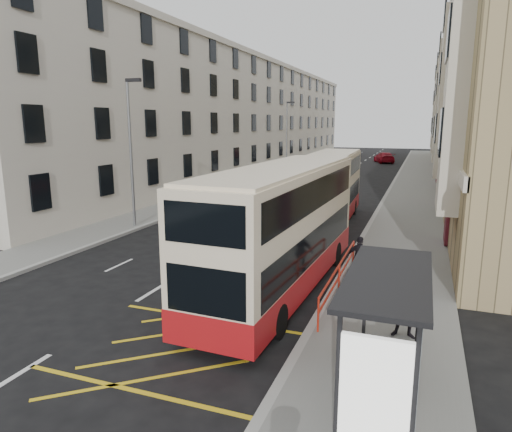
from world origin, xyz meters
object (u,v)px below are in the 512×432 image
at_px(street_lamp_near, 131,145).
at_px(car_red, 384,157).
at_px(pedestrian_near, 365,399).
at_px(white_van, 304,169).
at_px(car_silver, 340,158).
at_px(car_dark, 340,154).
at_px(double_decker_rear, 330,189).
at_px(street_lamp_far, 287,133).
at_px(bus_shelter, 393,317).
at_px(pedestrian_mid, 408,308).
at_px(pedestrian_far, 360,258).
at_px(double_decker_front, 282,229).

relative_size(street_lamp_near, car_red, 1.52).
relative_size(pedestrian_near, white_van, 0.36).
height_order(car_silver, car_dark, car_silver).
distance_m(double_decker_rear, pedestrian_near, 19.16).
bearing_deg(car_dark, car_silver, -86.45).
height_order(street_lamp_far, car_dark, street_lamp_far).
bearing_deg(bus_shelter, street_lamp_far, 109.12).
relative_size(street_lamp_far, pedestrian_mid, 4.73).
relative_size(pedestrian_mid, pedestrian_far, 1.05).
bearing_deg(street_lamp_near, pedestrian_near, -43.72).
xyz_separation_m(pedestrian_near, car_silver, (-10.79, 58.46, -0.32)).
bearing_deg(pedestrian_near, pedestrian_mid, -109.00).
bearing_deg(street_lamp_near, street_lamp_far, 90.00).
bearing_deg(pedestrian_far, street_lamp_far, -59.49).
relative_size(double_decker_front, double_decker_rear, 1.07).
height_order(street_lamp_near, car_dark, street_lamp_near).
bearing_deg(pedestrian_far, white_van, -62.42).
xyz_separation_m(pedestrian_far, car_silver, (-9.47, 49.37, -0.17)).
height_order(street_lamp_near, pedestrian_mid, street_lamp_near).
bearing_deg(double_decker_rear, double_decker_front, -89.21).
relative_size(pedestrian_far, car_silver, 0.35).
bearing_deg(street_lamp_far, car_red, 62.89).
xyz_separation_m(street_lamp_near, car_dark, (2.15, 52.72, -3.87)).
distance_m(street_lamp_far, pedestrian_far, 37.22).
distance_m(street_lamp_far, pedestrian_near, 46.19).
relative_size(double_decker_front, pedestrian_near, 5.80).
bearing_deg(car_dark, bus_shelter, -85.76).
bearing_deg(car_red, double_decker_rear, 72.39).
bearing_deg(white_van, double_decker_rear, -75.04).
xyz_separation_m(street_lamp_far, car_dark, (2.15, 22.72, -3.87)).
height_order(double_decker_front, pedestrian_near, double_decker_front).
relative_size(car_silver, car_dark, 1.00).
relative_size(double_decker_front, white_van, 2.10).
bearing_deg(pedestrian_far, car_silver, -69.28).
bearing_deg(pedestrian_mid, bus_shelter, -94.91).
height_order(street_lamp_near, pedestrian_near, street_lamp_near).
height_order(pedestrian_near, car_silver, pedestrian_near).
distance_m(double_decker_rear, car_silver, 40.37).
distance_m(bus_shelter, car_dark, 66.32).
relative_size(double_decker_rear, car_dark, 2.24).
xyz_separation_m(pedestrian_mid, pedestrian_far, (-1.87, 4.36, -0.04)).
bearing_deg(pedestrian_far, pedestrian_near, 108.09).
bearing_deg(car_dark, street_lamp_near, -99.00).
xyz_separation_m(bus_shelter, car_red, (-5.26, 60.83, -1.37)).
relative_size(double_decker_rear, pedestrian_far, 6.44).
distance_m(pedestrian_mid, white_van, 39.46).
xyz_separation_m(double_decker_rear, car_dark, (-7.88, 47.84, -1.33)).
bearing_deg(street_lamp_far, pedestrian_near, -71.81).
relative_size(bus_shelter, white_van, 0.80).
xyz_separation_m(pedestrian_mid, car_silver, (-11.34, 53.73, -0.21)).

